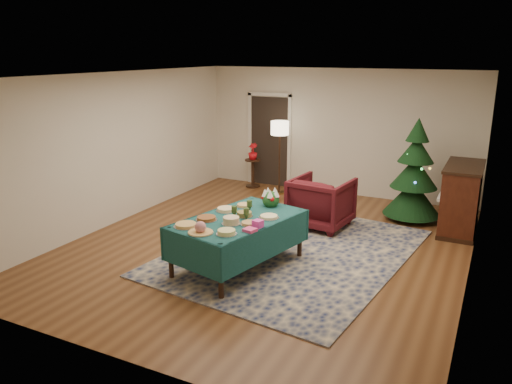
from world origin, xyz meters
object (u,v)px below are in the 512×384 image
at_px(floor_lamp, 280,133).
at_px(side_table, 253,174).
at_px(christmas_tree, 414,175).
at_px(piano, 461,199).
at_px(potted_plant, 253,155).
at_px(armchair, 321,200).
at_px(gift_box, 258,224).
at_px(buffet_table, 238,228).

relative_size(floor_lamp, side_table, 2.47).
bearing_deg(christmas_tree, piano, -17.87).
xyz_separation_m(side_table, potted_plant, (0.00, -0.00, 0.44)).
height_order(armchair, piano, piano).
xyz_separation_m(gift_box, piano, (2.31, 3.29, -0.23)).
distance_m(gift_box, floor_lamp, 4.36).
bearing_deg(side_table, gift_box, -62.53).
xyz_separation_m(side_table, piano, (4.54, -1.00, 0.26)).
relative_size(side_table, piano, 0.47).
bearing_deg(buffet_table, piano, 48.46).
height_order(armchair, potted_plant, armchair).
height_order(side_table, potted_plant, potted_plant).
height_order(armchair, floor_lamp, floor_lamp).
height_order(buffet_table, floor_lamp, floor_lamp).
xyz_separation_m(side_table, christmas_tree, (3.69, -0.73, 0.54)).
bearing_deg(armchair, piano, -151.75).
relative_size(buffet_table, piano, 1.57).
distance_m(side_table, piano, 4.66).
height_order(floor_lamp, potted_plant, floor_lamp).
distance_m(armchair, christmas_tree, 1.84).
bearing_deg(armchair, floor_lamp, -40.42).
bearing_deg(side_table, piano, -12.47).
distance_m(gift_box, armchair, 2.43).
bearing_deg(armchair, side_table, -32.60).
height_order(gift_box, piano, piano).
distance_m(potted_plant, piano, 4.66).
xyz_separation_m(floor_lamp, side_table, (-0.76, 0.23, -1.04)).
bearing_deg(floor_lamp, side_table, 163.55).
distance_m(armchair, side_table, 2.99).
xyz_separation_m(gift_box, floor_lamp, (-1.47, 4.07, 0.55)).
distance_m(buffet_table, floor_lamp, 4.07).
distance_m(floor_lamp, side_table, 1.31).
height_order(christmas_tree, piano, christmas_tree).
xyz_separation_m(armchair, floor_lamp, (-1.54, 1.66, 0.86)).
bearing_deg(gift_box, armchair, 88.17).
bearing_deg(potted_plant, christmas_tree, -11.18).
relative_size(armchair, piano, 0.73).
bearing_deg(floor_lamp, piano, -11.64).
distance_m(floor_lamp, christmas_tree, 3.01).
height_order(buffet_table, christmas_tree, christmas_tree).
bearing_deg(armchair, potted_plant, -32.60).
bearing_deg(buffet_table, gift_box, -27.08).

